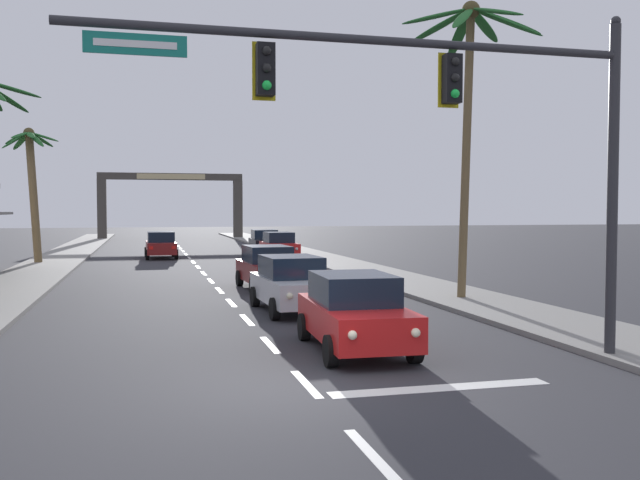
{
  "coord_description": "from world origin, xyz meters",
  "views": [
    {
      "loc": [
        -2.76,
        -11.6,
        3.1
      ],
      "look_at": [
        2.22,
        8.0,
        2.2
      ],
      "focal_mm": 38.9,
      "sensor_mm": 36.0,
      "label": 1
    }
  ],
  "objects_px": {
    "sedan_fifth_in_queue": "(268,267)",
    "sedan_parked_mid_kerb": "(265,242)",
    "sedan_oncoming_far": "(161,245)",
    "sedan_third_in_queue": "(292,283)",
    "palm_right_second": "(471,70)",
    "sedan_lead_at_stop_bar": "(354,312)",
    "town_gateway_arch": "(171,197)",
    "sedan_parked_nearest_kerb": "(279,245)",
    "palm_left_third": "(32,172)",
    "traffic_signal_mast": "(460,111)"
  },
  "relations": [
    {
      "from": "sedan_fifth_in_queue",
      "to": "sedan_parked_mid_kerb",
      "type": "bearing_deg",
      "value": 80.67
    },
    {
      "from": "sedan_oncoming_far",
      "to": "sedan_third_in_queue",
      "type": "bearing_deg",
      "value": -82.24
    },
    {
      "from": "sedan_third_in_queue",
      "to": "palm_right_second",
      "type": "distance_m",
      "value": 9.39
    },
    {
      "from": "sedan_lead_at_stop_bar",
      "to": "town_gateway_arch",
      "type": "height_order",
      "value": "town_gateway_arch"
    },
    {
      "from": "sedan_parked_nearest_kerb",
      "to": "palm_right_second",
      "type": "bearing_deg",
      "value": -82.97
    },
    {
      "from": "palm_left_third",
      "to": "palm_right_second",
      "type": "height_order",
      "value": "palm_right_second"
    },
    {
      "from": "sedan_lead_at_stop_bar",
      "to": "sedan_third_in_queue",
      "type": "height_order",
      "value": "same"
    },
    {
      "from": "sedan_parked_mid_kerb",
      "to": "palm_right_second",
      "type": "distance_m",
      "value": 26.92
    },
    {
      "from": "sedan_parked_mid_kerb",
      "to": "town_gateway_arch",
      "type": "relative_size",
      "value": 0.31
    },
    {
      "from": "sedan_lead_at_stop_bar",
      "to": "sedan_oncoming_far",
      "type": "bearing_deg",
      "value": 96.49
    },
    {
      "from": "sedan_oncoming_far",
      "to": "sedan_parked_nearest_kerb",
      "type": "bearing_deg",
      "value": -20.64
    },
    {
      "from": "sedan_fifth_in_queue",
      "to": "sedan_oncoming_far",
      "type": "relative_size",
      "value": 1.01
    },
    {
      "from": "sedan_parked_mid_kerb",
      "to": "palm_right_second",
      "type": "xyz_separation_m",
      "value": [
        2.57,
        -25.89,
        6.88
      ]
    },
    {
      "from": "sedan_parked_nearest_kerb",
      "to": "town_gateway_arch",
      "type": "relative_size",
      "value": 0.3
    },
    {
      "from": "sedan_third_in_queue",
      "to": "palm_left_third",
      "type": "bearing_deg",
      "value": 116.36
    },
    {
      "from": "traffic_signal_mast",
      "to": "sedan_lead_at_stop_bar",
      "type": "bearing_deg",
      "value": 123.79
    },
    {
      "from": "sedan_lead_at_stop_bar",
      "to": "sedan_third_in_queue",
      "type": "xyz_separation_m",
      "value": [
        -0.13,
        6.0,
        0.0
      ]
    },
    {
      "from": "sedan_third_in_queue",
      "to": "sedan_parked_mid_kerb",
      "type": "xyz_separation_m",
      "value": [
        3.74,
        26.84,
        0.0
      ]
    },
    {
      "from": "traffic_signal_mast",
      "to": "palm_left_third",
      "type": "xyz_separation_m",
      "value": [
        -11.91,
        29.01,
        0.17
      ]
    },
    {
      "from": "palm_right_second",
      "to": "town_gateway_arch",
      "type": "bearing_deg",
      "value": 98.57
    },
    {
      "from": "traffic_signal_mast",
      "to": "sedan_lead_at_stop_bar",
      "type": "height_order",
      "value": "traffic_signal_mast"
    },
    {
      "from": "town_gateway_arch",
      "to": "sedan_fifth_in_queue",
      "type": "bearing_deg",
      "value": -87.73
    },
    {
      "from": "sedan_fifth_in_queue",
      "to": "sedan_parked_mid_kerb",
      "type": "relative_size",
      "value": 1.0
    },
    {
      "from": "sedan_lead_at_stop_bar",
      "to": "palm_right_second",
      "type": "relative_size",
      "value": 0.45
    },
    {
      "from": "sedan_third_in_queue",
      "to": "sedan_oncoming_far",
      "type": "xyz_separation_m",
      "value": [
        -3.31,
        24.3,
        0.0
      ]
    },
    {
      "from": "sedan_lead_at_stop_bar",
      "to": "palm_left_third",
      "type": "relative_size",
      "value": 0.59
    },
    {
      "from": "sedan_third_in_queue",
      "to": "palm_left_third",
      "type": "xyz_separation_m",
      "value": [
        -10.33,
        20.85,
        4.29
      ]
    },
    {
      "from": "sedan_third_in_queue",
      "to": "town_gateway_arch",
      "type": "height_order",
      "value": "town_gateway_arch"
    },
    {
      "from": "palm_left_third",
      "to": "palm_right_second",
      "type": "distance_m",
      "value": 26.07
    },
    {
      "from": "sedan_parked_nearest_kerb",
      "to": "town_gateway_arch",
      "type": "xyz_separation_m",
      "value": [
        -5.31,
        31.47,
        3.56
      ]
    },
    {
      "from": "sedan_parked_mid_kerb",
      "to": "palm_left_third",
      "type": "relative_size",
      "value": 0.59
    },
    {
      "from": "sedan_lead_at_stop_bar",
      "to": "town_gateway_arch",
      "type": "relative_size",
      "value": 0.31
    },
    {
      "from": "town_gateway_arch",
      "to": "palm_left_third",
      "type": "bearing_deg",
      "value": -105.23
    },
    {
      "from": "sedan_fifth_in_queue",
      "to": "sedan_parked_nearest_kerb",
      "type": "bearing_deg",
      "value": 77.59
    },
    {
      "from": "sedan_lead_at_stop_bar",
      "to": "sedan_third_in_queue",
      "type": "distance_m",
      "value": 6.0
    },
    {
      "from": "sedan_parked_mid_kerb",
      "to": "sedan_oncoming_far",
      "type": "bearing_deg",
      "value": -160.2
    },
    {
      "from": "sedan_parked_nearest_kerb",
      "to": "sedan_fifth_in_queue",
      "type": "bearing_deg",
      "value": -102.41
    },
    {
      "from": "sedan_third_in_queue",
      "to": "town_gateway_arch",
      "type": "xyz_separation_m",
      "value": [
        -1.55,
        53.11,
        3.56
      ]
    },
    {
      "from": "sedan_oncoming_far",
      "to": "palm_right_second",
      "type": "distance_m",
      "value": 26.18
    },
    {
      "from": "sedan_oncoming_far",
      "to": "sedan_parked_nearest_kerb",
      "type": "xyz_separation_m",
      "value": [
        7.07,
        -2.66,
        0.0
      ]
    },
    {
      "from": "sedan_oncoming_far",
      "to": "palm_left_third",
      "type": "distance_m",
      "value": 8.92
    },
    {
      "from": "traffic_signal_mast",
      "to": "sedan_fifth_in_queue",
      "type": "bearing_deg",
      "value": 95.09
    },
    {
      "from": "palm_right_second",
      "to": "town_gateway_arch",
      "type": "height_order",
      "value": "palm_right_second"
    },
    {
      "from": "sedan_parked_nearest_kerb",
      "to": "sedan_parked_mid_kerb",
      "type": "distance_m",
      "value": 5.2
    },
    {
      "from": "sedan_lead_at_stop_bar",
      "to": "palm_left_third",
      "type": "height_order",
      "value": "palm_left_third"
    },
    {
      "from": "sedan_parked_mid_kerb",
      "to": "town_gateway_arch",
      "type": "xyz_separation_m",
      "value": [
        -5.29,
        26.27,
        3.56
      ]
    },
    {
      "from": "traffic_signal_mast",
      "to": "town_gateway_arch",
      "type": "distance_m",
      "value": 61.35
    },
    {
      "from": "sedan_oncoming_far",
      "to": "palm_left_third",
      "type": "bearing_deg",
      "value": -153.83
    },
    {
      "from": "sedan_third_in_queue",
      "to": "sedan_oncoming_far",
      "type": "distance_m",
      "value": 24.53
    },
    {
      "from": "sedan_third_in_queue",
      "to": "palm_right_second",
      "type": "xyz_separation_m",
      "value": [
        6.31,
        0.95,
        6.88
      ]
    }
  ]
}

